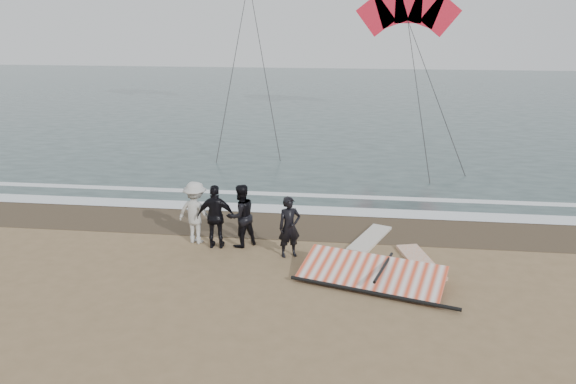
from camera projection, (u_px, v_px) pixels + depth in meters
The scene contains 11 objects.
ground at pixel (332, 290), 14.15m from camera, with size 120.00×120.00×0.00m, color #8C704C.
sea at pixel (351, 100), 45.36m from camera, with size 120.00×54.00×0.02m, color #233838.
wet_sand at pixel (338, 226), 18.40m from camera, with size 120.00×2.80×0.01m, color #4C3D2B.
foam_near at pixel (339, 211), 19.72m from camera, with size 120.00×0.90×0.01m, color white.
foam_far at pixel (341, 196), 21.33m from camera, with size 120.00×0.45×0.01m, color white.
man_main at pixel (289, 227), 15.89m from camera, with size 0.65×0.43×1.78m, color black.
board_white at pixel (420, 262), 15.66m from camera, with size 0.64×2.29×0.09m, color silver.
board_cream at pixel (370, 239), 17.27m from camera, with size 0.62×2.32×0.10m, color beige.
trio_cluster at pixel (215, 215), 16.67m from camera, with size 2.68×1.20×1.93m.
sail_rig at pixel (369, 273), 14.64m from camera, with size 4.14×2.67×0.50m.
kite_red at pixel (408, 16), 34.66m from camera, with size 7.14×7.41×15.86m.
Camera 1 is at (0.43, -12.76, 6.66)m, focal length 35.00 mm.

